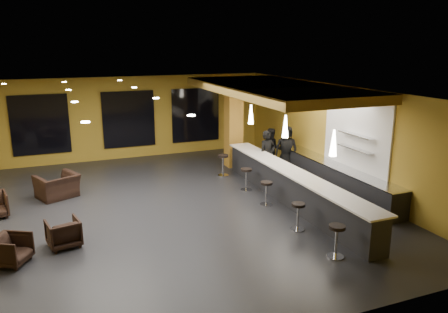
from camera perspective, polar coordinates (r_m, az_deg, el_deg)
name	(u,v)px	position (r m, az deg, el deg)	size (l,w,h in m)	color
floor	(169,209)	(13.45, -7.19, -6.88)	(12.00, 13.00, 0.10)	black
ceiling	(165,90)	(12.60, -7.71, 8.55)	(12.00, 13.00, 0.10)	black
wall_back	(128,118)	(19.20, -12.39, 4.97)	(12.00, 0.10, 3.50)	olive
wall_front	(272,245)	(7.10, 6.30, -11.41)	(12.00, 0.10, 3.50)	olive
wall_right	(339,136)	(15.50, 14.76, 2.58)	(0.10, 13.00, 3.50)	olive
wood_soffit	(273,89)	(15.00, 6.47, 8.81)	(3.60, 8.00, 0.28)	olive
window_left	(40,125)	(18.86, -22.87, 3.84)	(2.20, 0.06, 2.40)	black
window_center	(129,119)	(19.10, -12.33, 4.78)	(2.20, 0.06, 2.40)	black
window_right	(196,115)	(19.81, -3.72, 5.42)	(2.20, 0.06, 2.40)	black
tile_backsplash	(356,135)	(14.62, 16.85, 2.73)	(0.06, 3.20, 2.40)	white
bar_counter	(291,188)	(13.72, 8.78, -4.06)	(0.60, 8.00, 1.00)	black
bar_top	(292,172)	(13.57, 8.86, -1.95)	(0.78, 8.10, 0.05)	white
prep_counter	(335,178)	(15.21, 14.33, -2.77)	(0.70, 6.00, 0.86)	black
prep_top	(336,165)	(15.08, 14.44, -1.12)	(0.72, 6.00, 0.03)	silver
wall_shelf_lower	(355,149)	(14.47, 16.78, 0.99)	(0.30, 1.50, 0.03)	silver
wall_shelf_upper	(356,135)	(14.38, 16.92, 2.73)	(0.30, 1.50, 0.03)	silver
column	(234,123)	(17.40, 1.25, 4.34)	(0.60, 0.60, 3.50)	#9B6B22
pendant_0	(334,143)	(11.62, 14.12, 1.73)	(0.20, 0.20, 0.70)	white
pendant_1	(285,126)	(13.68, 8.02, 3.93)	(0.20, 0.20, 0.70)	white
pendant_2	(251,114)	(15.86, 3.54, 5.51)	(0.20, 0.20, 0.70)	white
staff_a	(267,155)	(16.04, 5.68, 0.24)	(0.65, 0.43, 1.78)	black
staff_b	(272,150)	(16.96, 6.25, 0.85)	(0.82, 0.64, 1.69)	black
staff_c	(286,149)	(16.90, 8.13, 0.96)	(0.88, 0.58, 1.81)	black
armchair_a	(11,250)	(11.13, -26.08, -10.90)	(0.73, 0.75, 0.68)	black
armchair_b	(64,233)	(11.53, -20.23, -9.35)	(0.74, 0.76, 0.69)	black
armchair_d	(57,186)	(15.06, -20.93, -3.63)	(1.19, 1.04, 0.78)	black
bar_stool_0	(337,237)	(10.57, 14.49, -10.14)	(0.40, 0.40, 0.80)	silver
bar_stool_1	(298,213)	(11.83, 9.64, -7.28)	(0.38, 0.38, 0.75)	silver
bar_stool_2	(266,190)	(13.47, 5.56, -4.41)	(0.38, 0.38, 0.75)	silver
bar_stool_3	(246,176)	(14.76, 2.94, -2.62)	(0.39, 0.39, 0.76)	silver
bar_stool_4	(223,162)	(16.33, -0.12, -0.77)	(0.41, 0.41, 0.81)	silver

